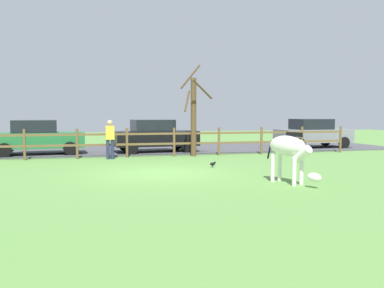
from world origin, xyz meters
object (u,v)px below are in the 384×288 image
object	(u,v)px
parked_car_grey	(313,133)
parked_car_black	(155,135)
visitor_near_fence	(110,138)
bare_tree	(194,114)
crow_on_grass	(213,164)
zebra	(289,150)
parked_car_green	(37,137)

from	to	relation	value
parked_car_grey	parked_car_black	world-z (taller)	same
visitor_near_fence	bare_tree	bearing A→B (deg)	5.63
bare_tree	visitor_near_fence	distance (m)	3.83
crow_on_grass	parked_car_black	bearing A→B (deg)	101.02
parked_car_black	visitor_near_fence	xyz separation A→B (m)	(-2.25, -2.40, 0.06)
zebra	parked_car_green	distance (m)	12.39
zebra	parked_car_black	world-z (taller)	parked_car_black
parked_car_grey	visitor_near_fence	xyz separation A→B (m)	(-10.99, -2.84, 0.06)
parked_car_green	crow_on_grass	bearing A→B (deg)	-42.33
bare_tree	parked_car_green	size ratio (longest dim) A/B	0.99
bare_tree	crow_on_grass	bearing A→B (deg)	-93.89
parked_car_green	parked_car_grey	bearing A→B (deg)	1.79
crow_on_grass	parked_car_grey	world-z (taller)	parked_car_grey
zebra	parked_car_black	size ratio (longest dim) A/B	0.45
crow_on_grass	parked_car_green	xyz separation A→B (m)	(-6.56, 5.97, 0.72)
visitor_near_fence	crow_on_grass	bearing A→B (deg)	-46.31
crow_on_grass	parked_car_grey	bearing A→B (deg)	40.27
zebra	visitor_near_fence	size ratio (longest dim) A/B	1.13
zebra	parked_car_black	distance (m)	10.03
bare_tree	zebra	world-z (taller)	bare_tree
crow_on_grass	bare_tree	bearing A→B (deg)	86.11
bare_tree	crow_on_grass	world-z (taller)	bare_tree
crow_on_grass	parked_car_green	bearing A→B (deg)	137.67
zebra	visitor_near_fence	xyz separation A→B (m)	(-4.45, 7.39, -0.02)
crow_on_grass	parked_car_green	world-z (taller)	parked_car_green
visitor_near_fence	parked_car_grey	bearing A→B (deg)	14.50
zebra	crow_on_grass	size ratio (longest dim) A/B	8.64
crow_on_grass	parked_car_grey	xyz separation A→B (m)	(7.57, 6.42, 0.72)
parked_car_green	visitor_near_fence	distance (m)	3.96
crow_on_grass	parked_car_black	xyz separation A→B (m)	(-1.16, 5.98, 0.72)
zebra	parked_car_black	xyz separation A→B (m)	(-2.20, 9.79, -0.08)
bare_tree	parked_car_green	distance (m)	7.20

